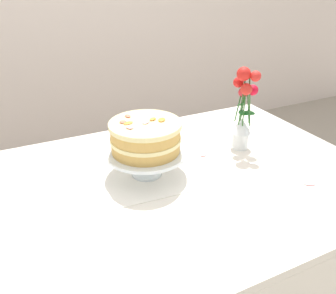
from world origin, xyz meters
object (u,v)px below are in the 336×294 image
Objects in this scene: cake_stand at (146,154)px; layer_cake at (146,136)px; dining_table at (184,201)px; flower_vase at (243,113)px.

cake_stand is 0.07m from layer_cake.
dining_table is 4.83× the size of cake_stand.
layer_cake is at bearing -176.49° from flower_vase.
cake_stand is 1.17× the size of layer_cake.
flower_vase reaches higher than layer_cake.
flower_vase is (0.43, 0.03, 0.00)m from layer_cake.
layer_cake is 0.43m from flower_vase.
flower_vase is (0.32, 0.12, 0.25)m from dining_table.
flower_vase is at bearing 3.51° from cake_stand.
cake_stand is 0.44m from flower_vase.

